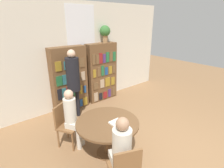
{
  "coord_description": "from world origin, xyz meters",
  "views": [
    {
      "loc": [
        -2.6,
        -1.21,
        2.51
      ],
      "look_at": [
        -0.1,
        1.83,
        1.05
      ],
      "focal_mm": 28.0,
      "sensor_mm": 36.0,
      "label": 1
    }
  ],
  "objects_px": {
    "bookshelf_left": "(69,80)",
    "seated_reader_right": "(121,148)",
    "bookshelf_right": "(102,72)",
    "chair_left_side": "(66,123)",
    "flower_vase": "(105,32)",
    "reading_table": "(107,127)",
    "seated_reader_left": "(73,116)",
    "librarian_standing": "(73,77)"
  },
  "relations": [
    {
      "from": "bookshelf_left",
      "to": "seated_reader_right",
      "type": "height_order",
      "value": "bookshelf_left"
    },
    {
      "from": "bookshelf_right",
      "to": "chair_left_side",
      "type": "relative_size",
      "value": 2.02
    },
    {
      "from": "bookshelf_left",
      "to": "flower_vase",
      "type": "xyz_separation_m",
      "value": [
        1.3,
        0.0,
        1.24
      ]
    },
    {
      "from": "bookshelf_right",
      "to": "seated_reader_right",
      "type": "height_order",
      "value": "bookshelf_right"
    },
    {
      "from": "bookshelf_right",
      "to": "reading_table",
      "type": "xyz_separation_m",
      "value": [
        -1.46,
        -2.16,
        -0.31
      ]
    },
    {
      "from": "seated_reader_left",
      "to": "reading_table",
      "type": "bearing_deg",
      "value": 90.0
    },
    {
      "from": "seated_reader_left",
      "to": "seated_reader_right",
      "type": "xyz_separation_m",
      "value": [
        0.1,
        -1.33,
        0.02
      ]
    },
    {
      "from": "reading_table",
      "to": "seated_reader_left",
      "type": "xyz_separation_m",
      "value": [
        -0.39,
        0.63,
        0.11
      ]
    },
    {
      "from": "reading_table",
      "to": "librarian_standing",
      "type": "bearing_deg",
      "value": 83.12
    },
    {
      "from": "seated_reader_right",
      "to": "librarian_standing",
      "type": "bearing_deg",
      "value": 100.94
    },
    {
      "from": "bookshelf_left",
      "to": "seated_reader_right",
      "type": "distance_m",
      "value": 2.93
    },
    {
      "from": "bookshelf_right",
      "to": "reading_table",
      "type": "distance_m",
      "value": 2.63
    },
    {
      "from": "librarian_standing",
      "to": "flower_vase",
      "type": "bearing_deg",
      "value": 19.6
    },
    {
      "from": "reading_table",
      "to": "seated_reader_left",
      "type": "height_order",
      "value": "seated_reader_left"
    },
    {
      "from": "flower_vase",
      "to": "chair_left_side",
      "type": "distance_m",
      "value": 3.0
    },
    {
      "from": "reading_table",
      "to": "seated_reader_left",
      "type": "distance_m",
      "value": 0.75
    },
    {
      "from": "chair_left_side",
      "to": "librarian_standing",
      "type": "bearing_deg",
      "value": -159.37
    },
    {
      "from": "librarian_standing",
      "to": "bookshelf_right",
      "type": "bearing_deg",
      "value": 21.76
    },
    {
      "from": "bookshelf_right",
      "to": "librarian_standing",
      "type": "xyz_separation_m",
      "value": [
        -1.26,
        -0.5,
        0.23
      ]
    },
    {
      "from": "flower_vase",
      "to": "seated_reader_left",
      "type": "bearing_deg",
      "value": -142.62
    },
    {
      "from": "seated_reader_left",
      "to": "librarian_standing",
      "type": "relative_size",
      "value": 0.69
    },
    {
      "from": "bookshelf_left",
      "to": "seated_reader_left",
      "type": "height_order",
      "value": "bookshelf_left"
    },
    {
      "from": "librarian_standing",
      "to": "bookshelf_left",
      "type": "bearing_deg",
      "value": 75.97
    },
    {
      "from": "flower_vase",
      "to": "librarian_standing",
      "type": "relative_size",
      "value": 0.28
    },
    {
      "from": "chair_left_side",
      "to": "seated_reader_left",
      "type": "relative_size",
      "value": 0.72
    },
    {
      "from": "librarian_standing",
      "to": "seated_reader_left",
      "type": "bearing_deg",
      "value": -119.71
    },
    {
      "from": "bookshelf_left",
      "to": "reading_table",
      "type": "distance_m",
      "value": 2.21
    },
    {
      "from": "bookshelf_left",
      "to": "librarian_standing",
      "type": "relative_size",
      "value": 1.0
    },
    {
      "from": "reading_table",
      "to": "chair_left_side",
      "type": "distance_m",
      "value": 0.93
    },
    {
      "from": "flower_vase",
      "to": "bookshelf_left",
      "type": "bearing_deg",
      "value": -179.79
    },
    {
      "from": "flower_vase",
      "to": "librarian_standing",
      "type": "distance_m",
      "value": 1.82
    },
    {
      "from": "reading_table",
      "to": "chair_left_side",
      "type": "xyz_separation_m",
      "value": [
        -0.48,
        0.79,
        -0.09
      ]
    },
    {
      "from": "bookshelf_left",
      "to": "flower_vase",
      "type": "relative_size",
      "value": 3.58
    },
    {
      "from": "bookshelf_right",
      "to": "librarian_standing",
      "type": "height_order",
      "value": "same"
    },
    {
      "from": "reading_table",
      "to": "chair_left_side",
      "type": "bearing_deg",
      "value": 121.3
    },
    {
      "from": "bookshelf_left",
      "to": "chair_left_side",
      "type": "bearing_deg",
      "value": -120.47
    },
    {
      "from": "librarian_standing",
      "to": "reading_table",
      "type": "bearing_deg",
      "value": -96.88
    },
    {
      "from": "bookshelf_right",
      "to": "flower_vase",
      "type": "height_order",
      "value": "flower_vase"
    },
    {
      "from": "bookshelf_left",
      "to": "flower_vase",
      "type": "distance_m",
      "value": 1.79
    },
    {
      "from": "bookshelf_left",
      "to": "reading_table",
      "type": "xyz_separation_m",
      "value": [
        -0.33,
        -2.16,
        -0.31
      ]
    },
    {
      "from": "bookshelf_right",
      "to": "chair_left_side",
      "type": "height_order",
      "value": "bookshelf_right"
    },
    {
      "from": "chair_left_side",
      "to": "seated_reader_right",
      "type": "relative_size",
      "value": 0.72
    }
  ]
}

